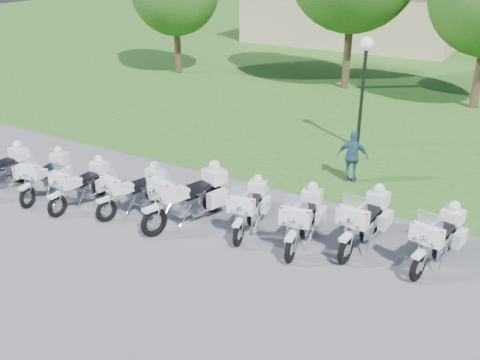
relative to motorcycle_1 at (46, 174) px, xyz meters
The scene contains 13 objects.
ground 5.00m from the motorcycle_1, ahead, with size 100.00×100.00×0.00m, color slate.
grass_lawn 27.95m from the motorcycle_1, 79.83° to the left, with size 100.00×48.00×0.01m, color #31581B.
motorcycle_1 is the anchor object (origin of this frame).
motorcycle_2 1.32m from the motorcycle_1, ahead, with size 0.72×2.16×1.45m.
motorcycle_3 2.82m from the motorcycle_1, ahead, with size 1.03×2.11×1.44m.
motorcycle_4 4.46m from the motorcycle_1, ahead, with size 1.34×2.56×1.77m.
motorcycle_5 5.99m from the motorcycle_1, 10.92° to the left, with size 0.97×2.11×1.43m.
motorcycle_6 7.38m from the motorcycle_1, ahead, with size 0.94×2.27×1.53m.
motorcycle_7 8.75m from the motorcycle_1, 11.71° to the left, with size 0.89×2.35×1.58m.
motorcycle_8 10.37m from the motorcycle_1, 10.30° to the left, with size 1.02×2.24×1.52m.
lamp_post 10.45m from the motorcycle_1, 51.82° to the left, with size 0.44×0.44×3.76m.
building_west 28.56m from the motorcycle_1, 92.14° to the left, with size 14.56×8.32×4.10m.
bystander_c 8.75m from the motorcycle_1, 35.81° to the left, with size 0.92×0.38×1.57m, color #2F5871.
Camera 1 is at (6.62, -9.59, 6.52)m, focal length 40.00 mm.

